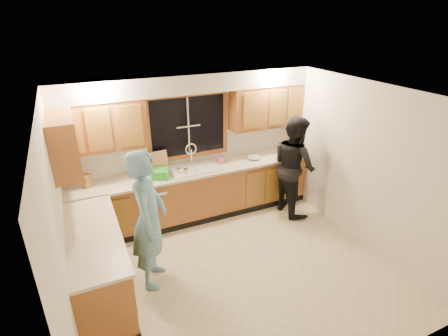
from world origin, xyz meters
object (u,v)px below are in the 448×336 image
object	(u,v)px
dish_crate	(159,173)
stove	(103,295)
sink	(196,172)
soap_bottle	(220,158)
knife_block	(86,181)
woman	(294,166)
bowl	(254,158)
dishwasher	(149,206)
man	(149,220)

from	to	relation	value
dish_crate	stove	bearing A→B (deg)	-123.38
sink	soap_bottle	world-z (taller)	sink
stove	knife_block	world-z (taller)	knife_block
stove	dish_crate	xyz separation A→B (m)	(1.16, 1.76, 0.54)
woman	bowl	xyz separation A→B (m)	(-0.53, 0.49, 0.05)
sink	dishwasher	size ratio (longest dim) A/B	1.05
man	soap_bottle	bearing A→B (deg)	-29.12
dishwasher	soap_bottle	xyz separation A→B (m)	(1.33, 0.07, 0.61)
stove	soap_bottle	xyz separation A→B (m)	(2.28, 1.88, 0.57)
dishwasher	knife_block	size ratio (longest dim) A/B	3.85
dish_crate	soap_bottle	world-z (taller)	soap_bottle
stove	man	xyz separation A→B (m)	(0.69, 0.53, 0.50)
dishwasher	dish_crate	xyz separation A→B (m)	(0.21, -0.05, 0.58)
soap_bottle	man	bearing A→B (deg)	-139.80
soap_bottle	stove	bearing A→B (deg)	-140.58
dishwasher	soap_bottle	size ratio (longest dim) A/B	4.29
knife_block	dish_crate	distance (m)	1.10
sink	soap_bottle	xyz separation A→B (m)	(0.48, 0.05, 0.15)
stove	bowl	bearing A→B (deg)	31.50
woman	soap_bottle	bearing A→B (deg)	64.27
stove	dish_crate	distance (m)	2.17
sink	bowl	bearing A→B (deg)	-1.88
sink	stove	distance (m)	2.60
woman	dish_crate	world-z (taller)	woman
knife_block	bowl	bearing A→B (deg)	-42.18
sink	stove	xyz separation A→B (m)	(-1.80, -1.82, -0.41)
man	dish_crate	bearing A→B (deg)	-0.17
dishwasher	man	bearing A→B (deg)	-101.43
knife_block	stove	bearing A→B (deg)	-132.38
stove	bowl	size ratio (longest dim) A/B	3.97
sink	man	distance (m)	1.71
dishwasher	stove	bearing A→B (deg)	-117.69
soap_bottle	knife_block	bearing A→B (deg)	-179.95
bowl	dishwasher	bearing A→B (deg)	179.36
man	knife_block	world-z (taller)	man
soap_bottle	dishwasher	bearing A→B (deg)	-177.12
knife_block	sink	bearing A→B (deg)	-42.09
woman	soap_bottle	distance (m)	1.31
dishwasher	stove	size ratio (longest dim) A/B	0.91
man	dish_crate	size ratio (longest dim) A/B	6.37
soap_bottle	sink	bearing A→B (deg)	-173.81
man	woman	world-z (taller)	man
dish_crate	soap_bottle	xyz separation A→B (m)	(1.12, 0.12, 0.03)
sink	man	size ratio (longest dim) A/B	0.45
dish_crate	man	bearing A→B (deg)	-110.84
sink	bowl	xyz separation A→B (m)	(1.12, -0.04, 0.08)
man	knife_block	size ratio (longest dim) A/B	8.93
stove	soap_bottle	distance (m)	3.01
man	sink	bearing A→B (deg)	-19.93
knife_block	woman	bearing A→B (deg)	-50.19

